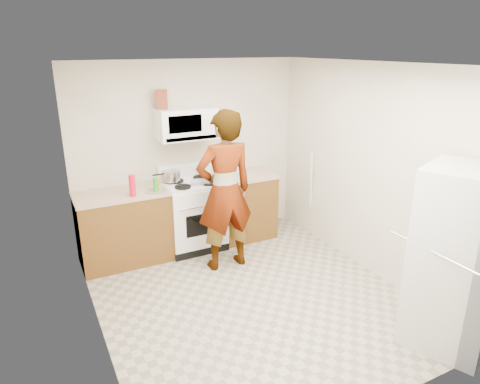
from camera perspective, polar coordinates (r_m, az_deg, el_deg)
floor at (r=4.93m, az=1.48°, el=-13.72°), size 3.60×3.60×0.00m
back_wall at (r=5.95m, az=-6.70°, el=5.12°), size 3.20×0.02×2.50m
right_wall at (r=5.30m, az=16.90°, el=2.68°), size 0.02×3.60×2.50m
cabinet_left at (r=5.67m, az=-15.20°, el=-4.72°), size 1.12×0.62×0.90m
counter_left at (r=5.50m, az=-15.62°, el=-0.26°), size 1.14×0.64×0.03m
cabinet_right at (r=6.19m, az=0.47°, el=-1.96°), size 0.80×0.62×0.90m
counter_right at (r=6.04m, az=0.48°, el=2.19°), size 0.82×0.64×0.03m
gas_range at (r=5.88m, az=-6.26°, el=-2.89°), size 0.76×0.65×1.13m
microwave at (r=5.66m, az=-7.18°, el=9.04°), size 0.76×0.38×0.40m
person at (r=5.16m, az=-2.05°, el=0.07°), size 0.72×0.48×1.99m
fridge at (r=4.32m, az=26.99°, el=-8.06°), size 0.92×0.92×1.70m
kettle at (r=6.16m, az=-0.07°, el=3.52°), size 0.15×0.15×0.17m
jug at (r=5.58m, az=-10.38°, el=12.06°), size 0.17×0.17×0.24m
saucepan at (r=5.76m, az=-9.12°, el=2.13°), size 0.31×0.31×0.13m
tray at (r=5.65m, az=-5.26°, el=1.31°), size 0.29×0.25×0.05m
bottle_spray at (r=5.29m, az=-14.16°, el=0.82°), size 0.09×0.09×0.26m
bottle_hot_sauce at (r=5.50m, az=-11.04°, el=1.19°), size 0.07×0.07×0.16m
bottle_green_cap at (r=5.40m, az=-11.18°, el=0.98°), size 0.06×0.06×0.18m
pot_lid at (r=5.43m, az=-11.17°, el=0.10°), size 0.28×0.28×0.01m
broom at (r=6.27m, az=9.41°, el=-0.08°), size 0.21×0.21×1.27m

